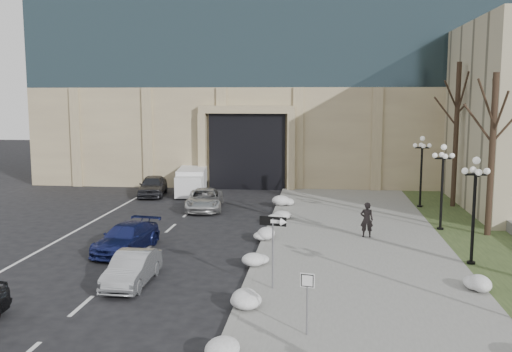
{
  "coord_description": "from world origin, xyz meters",
  "views": [
    {
      "loc": [
        1.73,
        -12.31,
        7.25
      ],
      "look_at": [
        -1.32,
        14.59,
        3.5
      ],
      "focal_mm": 40.0,
      "sensor_mm": 36.0,
      "label": 1
    }
  ],
  "objects_px": {
    "car_c": "(126,238)",
    "lamppost_d": "(422,162)",
    "box_truck": "(192,181)",
    "keep_sign": "(307,291)",
    "car_b": "(132,269)",
    "car_e": "(153,186)",
    "one_way_sign": "(277,230)",
    "lamppost_b": "(475,196)",
    "pedestrian": "(367,220)",
    "car_d": "(205,199)",
    "lamppost_c": "(443,175)"
  },
  "relations": [
    {
      "from": "lamppost_c",
      "to": "one_way_sign",
      "type": "bearing_deg",
      "value": -126.97
    },
    {
      "from": "pedestrian",
      "to": "keep_sign",
      "type": "xyz_separation_m",
      "value": [
        -2.74,
        -12.56,
        0.48
      ]
    },
    {
      "from": "car_b",
      "to": "car_e",
      "type": "bearing_deg",
      "value": 104.45
    },
    {
      "from": "one_way_sign",
      "to": "lamppost_b",
      "type": "xyz_separation_m",
      "value": [
        8.1,
        4.26,
        0.7
      ]
    },
    {
      "from": "one_way_sign",
      "to": "lamppost_d",
      "type": "height_order",
      "value": "lamppost_d"
    },
    {
      "from": "one_way_sign",
      "to": "lamppost_b",
      "type": "relative_size",
      "value": 0.6
    },
    {
      "from": "car_e",
      "to": "lamppost_d",
      "type": "xyz_separation_m",
      "value": [
        18.84,
        -2.62,
        2.31
      ]
    },
    {
      "from": "car_b",
      "to": "car_e",
      "type": "xyz_separation_m",
      "value": [
        -5.06,
        19.68,
        0.13
      ]
    },
    {
      "from": "one_way_sign",
      "to": "box_truck",
      "type": "bearing_deg",
      "value": 121.65
    },
    {
      "from": "lamppost_b",
      "to": "lamppost_c",
      "type": "distance_m",
      "value": 6.5
    },
    {
      "from": "box_truck",
      "to": "car_c",
      "type": "bearing_deg",
      "value": -95.41
    },
    {
      "from": "car_d",
      "to": "car_b",
      "type": "bearing_deg",
      "value": -96.31
    },
    {
      "from": "car_c",
      "to": "lamppost_d",
      "type": "distance_m",
      "value": 20.1
    },
    {
      "from": "car_c",
      "to": "car_d",
      "type": "bearing_deg",
      "value": 90.22
    },
    {
      "from": "lamppost_b",
      "to": "lamppost_d",
      "type": "relative_size",
      "value": 1.0
    },
    {
      "from": "one_way_sign",
      "to": "car_b",
      "type": "bearing_deg",
      "value": -171.21
    },
    {
      "from": "one_way_sign",
      "to": "keep_sign",
      "type": "height_order",
      "value": "one_way_sign"
    },
    {
      "from": "car_d",
      "to": "lamppost_c",
      "type": "bearing_deg",
      "value": -24.71
    },
    {
      "from": "box_truck",
      "to": "keep_sign",
      "type": "bearing_deg",
      "value": -77.4
    },
    {
      "from": "lamppost_d",
      "to": "car_b",
      "type": "bearing_deg",
      "value": -128.92
    },
    {
      "from": "box_truck",
      "to": "lamppost_d",
      "type": "height_order",
      "value": "lamppost_d"
    },
    {
      "from": "car_c",
      "to": "car_d",
      "type": "height_order",
      "value": "car_d"
    },
    {
      "from": "car_e",
      "to": "box_truck",
      "type": "relative_size",
      "value": 0.74
    },
    {
      "from": "one_way_sign",
      "to": "car_e",
      "type": "bearing_deg",
      "value": 129.24
    },
    {
      "from": "car_c",
      "to": "lamppost_b",
      "type": "height_order",
      "value": "lamppost_b"
    },
    {
      "from": "car_c",
      "to": "box_truck",
      "type": "distance_m",
      "value": 16.61
    },
    {
      "from": "pedestrian",
      "to": "lamppost_c",
      "type": "bearing_deg",
      "value": -149.23
    },
    {
      "from": "one_way_sign",
      "to": "car_d",
      "type": "bearing_deg",
      "value": 121.99
    },
    {
      "from": "keep_sign",
      "to": "lamppost_d",
      "type": "relative_size",
      "value": 0.43
    },
    {
      "from": "one_way_sign",
      "to": "keep_sign",
      "type": "xyz_separation_m",
      "value": [
        1.21,
        -4.07,
        -0.87
      ]
    },
    {
      "from": "pedestrian",
      "to": "lamppost_b",
      "type": "height_order",
      "value": "lamppost_b"
    },
    {
      "from": "car_e",
      "to": "lamppost_c",
      "type": "xyz_separation_m",
      "value": [
        18.84,
        -9.12,
        2.31
      ]
    },
    {
      "from": "car_d",
      "to": "car_e",
      "type": "distance_m",
      "value": 6.75
    },
    {
      "from": "lamppost_d",
      "to": "one_way_sign",
      "type": "bearing_deg",
      "value": -115.14
    },
    {
      "from": "car_c",
      "to": "box_truck",
      "type": "relative_size",
      "value": 0.75
    },
    {
      "from": "car_c",
      "to": "lamppost_d",
      "type": "height_order",
      "value": "lamppost_d"
    },
    {
      "from": "pedestrian",
      "to": "lamppost_c",
      "type": "distance_m",
      "value": 5.15
    },
    {
      "from": "keep_sign",
      "to": "car_e",
      "type": "bearing_deg",
      "value": 128.2
    },
    {
      "from": "pedestrian",
      "to": "keep_sign",
      "type": "relative_size",
      "value": 0.89
    },
    {
      "from": "box_truck",
      "to": "keep_sign",
      "type": "distance_m",
      "value": 27.2
    },
    {
      "from": "pedestrian",
      "to": "one_way_sign",
      "type": "height_order",
      "value": "one_way_sign"
    },
    {
      "from": "car_b",
      "to": "car_e",
      "type": "distance_m",
      "value": 20.32
    },
    {
      "from": "car_c",
      "to": "keep_sign",
      "type": "xyz_separation_m",
      "value": [
        8.75,
        -8.94,
        0.85
      ]
    },
    {
      "from": "pedestrian",
      "to": "box_truck",
      "type": "distance_m",
      "value": 17.74
    },
    {
      "from": "lamppost_c",
      "to": "car_e",
      "type": "bearing_deg",
      "value": 154.17
    },
    {
      "from": "lamppost_b",
      "to": "lamppost_d",
      "type": "bearing_deg",
      "value": 90.0
    },
    {
      "from": "pedestrian",
      "to": "box_truck",
      "type": "xyz_separation_m",
      "value": [
        -12.1,
        12.97,
        -0.13
      ]
    },
    {
      "from": "car_e",
      "to": "lamppost_b",
      "type": "relative_size",
      "value": 0.94
    },
    {
      "from": "car_b",
      "to": "box_truck",
      "type": "xyz_separation_m",
      "value": [
        -2.48,
        21.26,
        0.26
      ]
    },
    {
      "from": "lamppost_b",
      "to": "car_d",
      "type": "bearing_deg",
      "value": 141.94
    }
  ]
}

